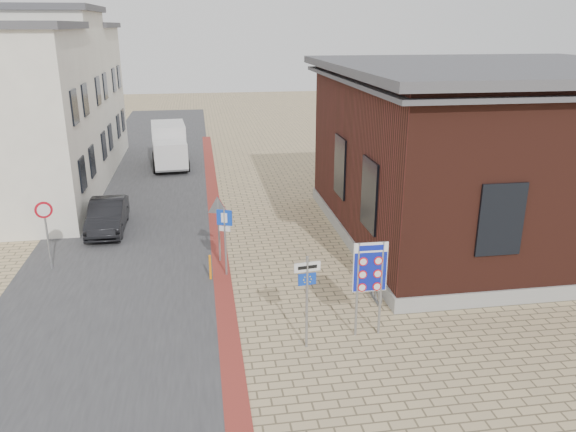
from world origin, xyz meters
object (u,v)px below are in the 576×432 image
object	(u,v)px
sedan	(108,216)
border_sign	(370,269)
bollard	(210,267)
parking_sign	(225,230)
essen_sign	(307,288)
box_truck	(169,145)

from	to	relation	value
sedan	border_sign	distance (m)	12.86
bollard	parking_sign	bearing A→B (deg)	25.93
border_sign	essen_sign	bearing A→B (deg)	-167.47
box_truck	bollard	distance (m)	16.67
parking_sign	bollard	world-z (taller)	parking_sign
essen_sign	bollard	distance (m)	5.37
box_truck	parking_sign	world-z (taller)	box_truck
essen_sign	box_truck	bearing A→B (deg)	93.88
box_truck	sedan	bearing A→B (deg)	-105.41
box_truck	border_sign	xyz separation A→B (m)	(6.14, -20.78, 0.66)
sedan	border_sign	world-z (taller)	border_sign
box_truck	border_sign	world-z (taller)	border_sign
sedan	bollard	size ratio (longest dim) A/B	4.48
essen_sign	bollard	world-z (taller)	essen_sign
sedan	border_sign	bearing A→B (deg)	-50.57
border_sign	parking_sign	xyz separation A→B (m)	(-3.64, 4.52, -0.31)
bollard	border_sign	bearing A→B (deg)	-45.42
parking_sign	bollard	distance (m)	1.35
sedan	essen_sign	world-z (taller)	essen_sign
sedan	parking_sign	size ratio (longest dim) A/B	1.63
box_truck	parking_sign	distance (m)	16.46
sedan	bollard	distance (m)	6.86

